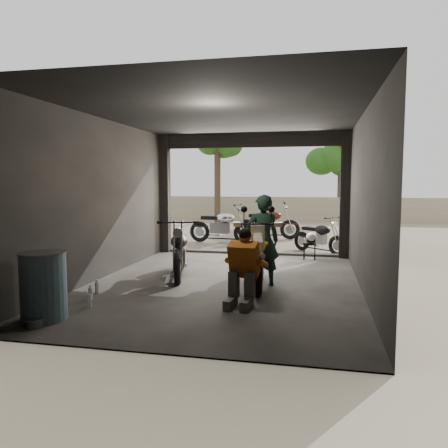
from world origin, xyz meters
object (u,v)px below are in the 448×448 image
at_px(outside_bike_a, 221,223).
at_px(mechanic, 242,269).
at_px(main_bike, 256,253).
at_px(stool, 310,245).
at_px(outside_bike_c, 319,235).
at_px(helmet, 311,237).
at_px(oil_drum, 43,287).
at_px(rider, 263,241).
at_px(sign_post, 384,193).
at_px(outside_bike_b, 268,221).
at_px(left_bike, 179,248).

xyz_separation_m(outside_bike_a, mechanic, (1.85, -6.91, -0.04)).
height_order(main_bike, outside_bike_a, main_bike).
bearing_deg(stool, outside_bike_c, 78.68).
bearing_deg(helmet, main_bike, -113.04).
bearing_deg(oil_drum, main_bike, 44.80).
relative_size(rider, stool, 3.88).
bearing_deg(rider, mechanic, 68.21).
relative_size(helmet, sign_post, 0.11).
height_order(main_bike, helmet, main_bike).
distance_m(main_bike, mechanic, 1.31).
bearing_deg(rider, helmet, -122.05).
distance_m(outside_bike_b, helmet, 4.09).
height_order(outside_bike_b, helmet, outside_bike_b).
relative_size(outside_bike_a, oil_drum, 1.93).
height_order(outside_bike_b, stool, outside_bike_b).
relative_size(left_bike, outside_bike_a, 0.95).
relative_size(mechanic, stool, 2.66).
relative_size(left_bike, oil_drum, 1.83).
relative_size(outside_bike_b, mechanic, 1.59).
relative_size(main_bike, oil_drum, 1.97).
xyz_separation_m(outside_bike_b, mechanic, (0.50, -8.18, -0.05)).
bearing_deg(rider, oil_drum, 29.04).
bearing_deg(helmet, oil_drum, -127.95).
height_order(left_bike, outside_bike_a, outside_bike_a).
xyz_separation_m(stool, helmet, (0.04, 0.02, 0.20)).
relative_size(outside_bike_b, rider, 1.09).
distance_m(main_bike, helmet, 3.22).
relative_size(outside_bike_a, mechanic, 1.59).
distance_m(outside_bike_a, outside_bike_b, 1.85).
distance_m(left_bike, mechanic, 2.42).
relative_size(rider, helmet, 6.16).
height_order(main_bike, outside_bike_c, main_bike).
xyz_separation_m(outside_bike_b, rider, (0.64, -6.76, 0.22)).
relative_size(outside_bike_a, rider, 1.09).
relative_size(outside_bike_b, oil_drum, 1.94).
bearing_deg(stool, outside_bike_b, 110.86).
height_order(outside_bike_c, rider, rider).
height_order(left_bike, outside_bike_c, left_bike).
height_order(stool, oil_drum, oil_drum).
bearing_deg(outside_bike_b, rider, 179.77).
distance_m(outside_bike_a, helmet, 3.82).
distance_m(oil_drum, sign_post, 8.98).
bearing_deg(outside_bike_c, stool, -152.44).
xyz_separation_m(helmet, sign_post, (1.88, 1.36, 1.07)).
xyz_separation_m(main_bike, outside_bike_c, (1.15, 4.19, -0.12)).
xyz_separation_m(main_bike, left_bike, (-1.64, 0.51, -0.04)).
bearing_deg(sign_post, left_bike, -162.69).
bearing_deg(outside_bike_a, main_bike, -156.11).
height_order(left_bike, rider, rider).
distance_m(mechanic, sign_post, 6.51).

